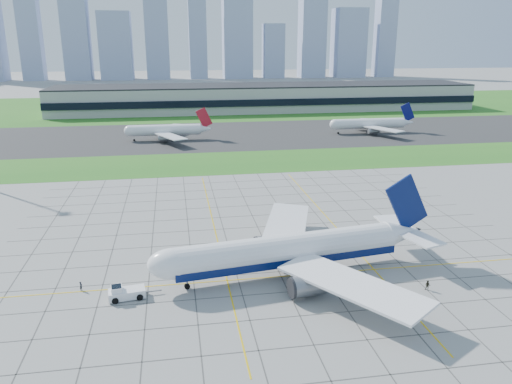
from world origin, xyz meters
TOP-DOWN VIEW (x-y plane):
  - ground at (0.00, 0.00)m, footprint 1400.00×1400.00m
  - grass_median at (0.00, 90.00)m, footprint 700.00×35.00m
  - asphalt_taxiway at (0.00, 145.00)m, footprint 700.00×75.00m
  - grass_far at (0.00, 255.00)m, footprint 700.00×145.00m
  - apron_markings at (0.43, 11.09)m, footprint 120.00×130.00m
  - terminal at (40.00, 229.87)m, footprint 260.00×43.00m
  - city_skyline at (-8.71, 520.00)m, footprint 523.00×32.40m
  - airliner at (1.65, -1.24)m, footprint 54.81×55.16m
  - pushback_tug at (-27.63, -5.71)m, footprint 8.90×3.79m
  - crew_near at (-35.40, -1.60)m, footprint 0.54×0.70m
  - crew_far at (23.95, -11.40)m, footprint 1.13×1.10m
  - distant_jet_1 at (-21.29, 136.53)m, footprint 36.05×42.66m
  - distant_jet_2 at (73.55, 139.05)m, footprint 39.51×42.66m

SIDE VIEW (x-z plane):
  - ground at x=0.00m, z-range 0.00..0.00m
  - apron_markings at x=0.43m, z-range 0.00..0.03m
  - grass_median at x=0.00m, z-range 0.00..0.04m
  - grass_far at x=0.00m, z-range 0.00..0.04m
  - asphalt_taxiway at x=0.00m, z-range 0.01..0.05m
  - crew_near at x=-35.40m, z-range 0.00..1.69m
  - crew_far at x=23.95m, z-range 0.00..1.83m
  - pushback_tug at x=-27.63m, z-range -0.14..2.31m
  - distant_jet_1 at x=-21.29m, z-range -2.55..11.52m
  - distant_jet_2 at x=73.55m, z-range -2.55..11.52m
  - airliner at x=1.65m, z-range -3.92..13.39m
  - terminal at x=40.00m, z-range -0.01..15.79m
  - city_skyline at x=-8.71m, z-range -20.91..139.09m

